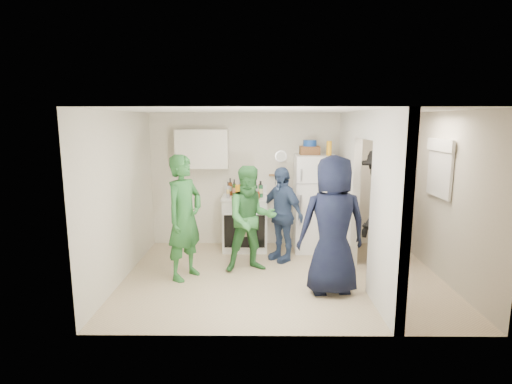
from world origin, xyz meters
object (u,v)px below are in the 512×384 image
fridge (314,203)px  yellow_cup_stack_top (329,148)px  person_navy (333,225)px  wicker_basket (310,150)px  stove (245,223)px  person_nook (381,207)px  blue_bowl (310,143)px  person_denim (281,214)px  person_green_left (185,217)px  person_green_center (251,219)px

fridge → yellow_cup_stack_top: size_ratio=7.03×
person_navy → wicker_basket: bearing=-94.6°
stove → person_navy: bearing=-56.5°
yellow_cup_stack_top → person_nook: bearing=-42.6°
wicker_basket → blue_bowl: bearing=0.0°
person_denim → person_nook: (1.60, -0.23, 0.17)m
yellow_cup_stack_top → person_navy: 2.01m
person_denim → person_navy: 1.46m
wicker_basket → yellow_cup_stack_top: 0.36m
person_green_left → person_green_center: size_ratio=1.12×
stove → fridge: (1.26, -0.03, 0.38)m
person_green_left → wicker_basket: bearing=-24.2°
fridge → person_green_center: 1.55m
fridge → person_denim: 0.85m
blue_bowl → yellow_cup_stack_top: size_ratio=0.96×
fridge → person_green_left: person_green_left is taller
person_green_left → person_green_center: 1.03m
person_denim → stove: bearing=-174.1°
person_nook → blue_bowl: bearing=-93.4°
blue_bowl → person_green_left: size_ratio=0.13×
fridge → person_nook: 1.26m
person_navy → fridge: bearing=-97.6°
fridge → blue_bowl: blue_bowl is taller
stove → person_navy: (1.26, -1.90, 0.46)m
fridge → person_nook: person_nook is taller
wicker_basket → person_navy: person_navy is taller
wicker_basket → yellow_cup_stack_top: size_ratio=1.40×
fridge → person_green_left: bearing=-147.4°
person_denim → blue_bowl: bearing=97.8°
person_denim → fridge: bearing=90.4°
yellow_cup_stack_top → person_denim: (-0.85, -0.46, -1.08)m
person_green_left → person_navy: 2.18m
fridge → yellow_cup_stack_top: bearing=-24.4°
stove → person_green_center: bearing=-83.2°
fridge → person_nook: bearing=-39.2°
fridge → person_green_left: (-2.12, -1.35, 0.06)m
yellow_cup_stack_top → person_green_left: (-2.34, -1.25, -0.94)m
yellow_cup_stack_top → person_green_left: 2.82m
stove → wicker_basket: (1.16, 0.02, 1.34)m
person_green_center → stove: bearing=83.3°
person_green_center → person_navy: person_navy is taller
person_denim → person_navy: bearing=-15.7°
fridge → person_navy: person_navy is taller
wicker_basket → person_navy: (0.09, -1.92, -0.87)m
person_green_left → person_denim: (1.49, 0.79, -0.13)m
fridge → yellow_cup_stack_top: yellow_cup_stack_top is taller
yellow_cup_stack_top → fridge: bearing=155.6°
stove → person_denim: bearing=-42.9°
yellow_cup_stack_top → person_denim: 1.45m
person_nook → fridge: bearing=-94.4°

